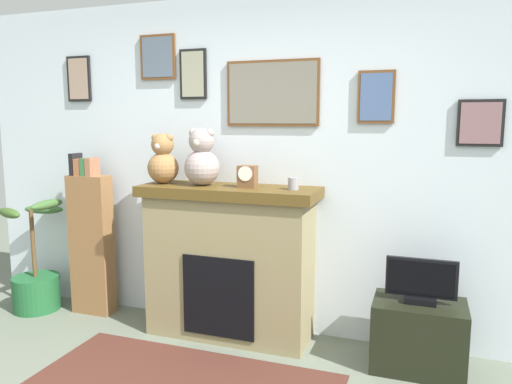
{
  "coord_description": "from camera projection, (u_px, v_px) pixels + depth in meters",
  "views": [
    {
      "loc": [
        1.2,
        -1.61,
        1.66
      ],
      "look_at": [
        0.04,
        1.72,
        1.14
      ],
      "focal_mm": 34.03,
      "sensor_mm": 36.0,
      "label": 1
    }
  ],
  "objects": [
    {
      "name": "television",
      "position": [
        421.0,
        283.0,
        3.18
      ],
      "size": [
        0.45,
        0.14,
        0.3
      ],
      "color": "black",
      "rests_on": "tv_stand"
    },
    {
      "name": "bookshelf",
      "position": [
        91.0,
        241.0,
        4.15
      ],
      "size": [
        0.36,
        0.16,
        1.38
      ],
      "color": "brown",
      "rests_on": "ground_plane"
    },
    {
      "name": "tv_stand",
      "position": [
        418.0,
        336.0,
        3.24
      ],
      "size": [
        0.6,
        0.4,
        0.47
      ],
      "primitive_type": "cube",
      "color": "black",
      "rests_on": "ground_plane"
    },
    {
      "name": "mantel_clock",
      "position": [
        247.0,
        176.0,
        3.55
      ],
      "size": [
        0.13,
        0.1,
        0.16
      ],
      "color": "brown",
      "rests_on": "fireplace"
    },
    {
      "name": "teddy_bear_tan",
      "position": [
        163.0,
        161.0,
        3.77
      ],
      "size": [
        0.24,
        0.24,
        0.39
      ],
      "color": "olive",
      "rests_on": "fireplace"
    },
    {
      "name": "candle_jar",
      "position": [
        293.0,
        184.0,
        3.44
      ],
      "size": [
        0.08,
        0.08,
        0.09
      ],
      "primitive_type": "cylinder",
      "color": "gray",
      "rests_on": "fireplace"
    },
    {
      "name": "back_wall",
      "position": [
        263.0,
        165.0,
        3.82
      ],
      "size": [
        5.2,
        0.15,
        2.6
      ],
      "color": "silver",
      "rests_on": "ground_plane"
    },
    {
      "name": "fireplace",
      "position": [
        230.0,
        261.0,
        3.71
      ],
      "size": [
        1.36,
        0.5,
        1.17
      ],
      "color": "#887B54",
      "rests_on": "ground_plane"
    },
    {
      "name": "potted_plant",
      "position": [
        36.0,
        279.0,
        4.26
      ],
      "size": [
        0.49,
        0.58,
        0.99
      ],
      "color": "#1E592D",
      "rests_on": "ground_plane"
    },
    {
      "name": "teddy_bear_grey",
      "position": [
        202.0,
        160.0,
        3.65
      ],
      "size": [
        0.27,
        0.27,
        0.43
      ],
      "color": "gray",
      "rests_on": "fireplace"
    }
  ]
}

